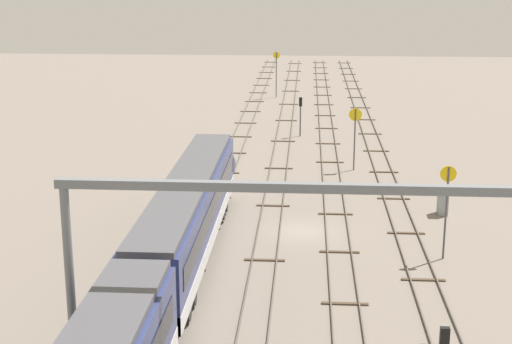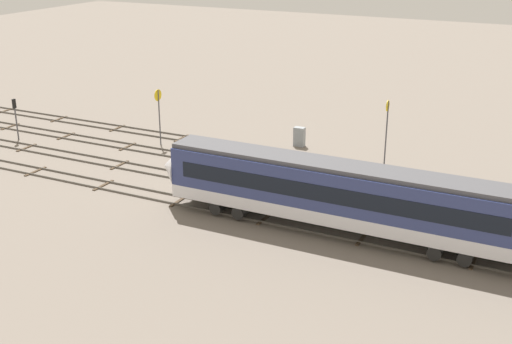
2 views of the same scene
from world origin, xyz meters
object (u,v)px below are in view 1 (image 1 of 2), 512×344
object	(u,v)px
overhead_gantry	(299,239)
signal_light_trackside_departure	(300,111)
speed_sign_mid_trackside	(276,69)
relay_cabinet	(443,202)
speed_sign_far_trackside	(447,199)
speed_sign_near_foreground	(355,129)

from	to	relation	value
overhead_gantry	signal_light_trackside_departure	bearing A→B (deg)	0.50
speed_sign_mid_trackside	overhead_gantry	bearing A→B (deg)	-176.95
relay_cabinet	speed_sign_far_trackside	bearing A→B (deg)	170.95
overhead_gantry	speed_sign_far_trackside	xyz separation A→B (m)	(15.58, -8.41, -3.00)
overhead_gantry	speed_sign_near_foreground	bearing A→B (deg)	-6.79
overhead_gantry	relay_cabinet	xyz separation A→B (m)	(24.14, -9.78, -5.75)
speed_sign_near_foreground	relay_cabinet	bearing A→B (deg)	-155.11
overhead_gantry	speed_sign_near_foreground	size ratio (longest dim) A/B	3.49
overhead_gantry	speed_sign_mid_trackside	world-z (taller)	overhead_gantry
signal_light_trackside_departure	speed_sign_mid_trackside	bearing A→B (deg)	8.19
speed_sign_mid_trackside	relay_cabinet	size ratio (longest dim) A/B	3.33
speed_sign_near_foreground	speed_sign_far_trackside	bearing A→B (deg)	-168.55
speed_sign_far_trackside	overhead_gantry	bearing A→B (deg)	151.63
overhead_gantry	speed_sign_mid_trackside	xyz separation A→B (m)	(73.41, 3.91, -2.83)
speed_sign_near_foreground	overhead_gantry	bearing A→B (deg)	173.21
speed_sign_near_foreground	relay_cabinet	world-z (taller)	speed_sign_near_foreground
speed_sign_mid_trackside	signal_light_trackside_departure	xyz separation A→B (m)	(-24.17, -3.48, -1.18)
speed_sign_near_foreground	speed_sign_far_trackside	world-z (taller)	speed_sign_far_trackside
speed_sign_mid_trackside	speed_sign_far_trackside	world-z (taller)	speed_sign_mid_trackside
overhead_gantry	speed_sign_mid_trackside	size ratio (longest dim) A/B	3.08
speed_sign_far_trackside	signal_light_trackside_departure	world-z (taller)	speed_sign_far_trackside
speed_sign_mid_trackside	relay_cabinet	bearing A→B (deg)	-164.48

